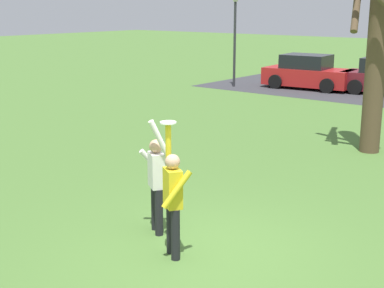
# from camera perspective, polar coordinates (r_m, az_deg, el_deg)

# --- Properties ---
(ground_plane) EXTENTS (120.00, 120.00, 0.00)m
(ground_plane) POSITION_cam_1_polar(r_m,az_deg,el_deg) (9.01, 1.03, -11.04)
(ground_plane) COLOR #4C7533
(person_catcher) EXTENTS (0.58, 0.53, 2.08)m
(person_catcher) POSITION_cam_1_polar(r_m,az_deg,el_deg) (8.52, -1.98, -5.40)
(person_catcher) COLOR black
(person_catcher) RESTS_ON ground_plane
(person_defender) EXTENTS (0.65, 0.63, 2.04)m
(person_defender) POSITION_cam_1_polar(r_m,az_deg,el_deg) (9.44, -3.65, -3.49)
(person_defender) COLOR black
(person_defender) RESTS_ON ground_plane
(frisbee_disc) EXTENTS (0.25, 0.25, 0.02)m
(frisbee_disc) POSITION_cam_1_polar(r_m,az_deg,el_deg) (8.43, -2.46, 2.22)
(frisbee_disc) COLOR white
(frisbee_disc) RESTS_ON person_catcher
(parked_car_red) EXTENTS (4.23, 2.30, 1.59)m
(parked_car_red) POSITION_cam_1_polar(r_m,az_deg,el_deg) (27.00, 11.80, 7.13)
(parked_car_red) COLOR red
(parked_car_red) RESTS_ON ground_plane
(bare_tree_tall) EXTENTS (1.75, 1.49, 6.66)m
(bare_tree_tall) POSITION_cam_1_polar(r_m,az_deg,el_deg) (15.21, 18.47, 11.88)
(bare_tree_tall) COLOR brown
(bare_tree_tall) RESTS_ON ground_plane
(lamppost_by_lot) EXTENTS (0.28, 0.28, 4.26)m
(lamppost_by_lot) POSITION_cam_1_polar(r_m,az_deg,el_deg) (26.99, 4.41, 11.34)
(lamppost_by_lot) COLOR #2D2D33
(lamppost_by_lot) RESTS_ON ground_plane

